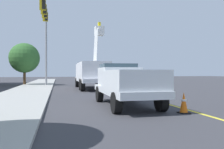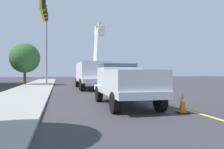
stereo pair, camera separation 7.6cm
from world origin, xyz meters
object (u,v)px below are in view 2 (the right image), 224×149
(traffic_signal_mast, at_px, (45,27))
(service_pickup_truck, at_px, (125,83))
(traffic_cone_leading, at_px, (183,103))
(utility_bucket_truck, at_px, (91,72))
(passing_minivan, at_px, (123,77))
(traffic_cone_mid_front, at_px, (101,83))

(traffic_signal_mast, bearing_deg, service_pickup_truck, -165.87)
(traffic_cone_leading, bearing_deg, service_pickup_truck, 32.92)
(traffic_cone_leading, bearing_deg, utility_bucket_truck, 4.37)
(utility_bucket_truck, relative_size, service_pickup_truck, 1.46)
(traffic_signal_mast, bearing_deg, utility_bucket_truck, -129.49)
(service_pickup_truck, relative_size, passing_minivan, 1.17)
(utility_bucket_truck, xyz_separation_m, service_pickup_truck, (-11.91, 0.46, -0.49))
(traffic_cone_mid_front, distance_m, traffic_signal_mast, 8.83)
(passing_minivan, bearing_deg, traffic_signal_mast, 107.16)
(traffic_signal_mast, bearing_deg, traffic_cone_leading, -163.04)
(passing_minivan, bearing_deg, service_pickup_truck, 162.47)
(traffic_cone_leading, xyz_separation_m, traffic_cone_mid_front, (18.15, -0.80, -0.07))
(utility_bucket_truck, bearing_deg, traffic_cone_leading, -175.63)
(service_pickup_truck, bearing_deg, traffic_cone_mid_front, -8.51)
(passing_minivan, bearing_deg, utility_bucket_truck, 140.83)
(traffic_cone_leading, bearing_deg, traffic_cone_mid_front, -2.52)
(traffic_signal_mast, bearing_deg, passing_minivan, -72.84)
(service_pickup_truck, xyz_separation_m, traffic_signal_mast, (15.51, 3.90, 5.45))
(service_pickup_truck, bearing_deg, utility_bucket_truck, -2.23)
(utility_bucket_truck, height_order, traffic_cone_leading, utility_bucket_truck)
(utility_bucket_truck, distance_m, traffic_cone_leading, 14.40)
(utility_bucket_truck, relative_size, traffic_cone_leading, 10.00)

